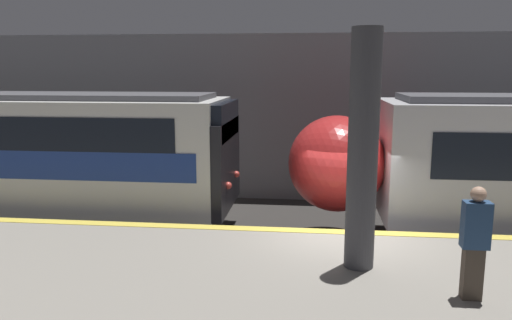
{
  "coord_description": "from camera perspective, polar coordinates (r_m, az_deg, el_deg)",
  "views": [
    {
      "loc": [
        -0.69,
        -10.25,
        4.35
      ],
      "look_at": [
        -1.93,
        0.88,
        2.31
      ],
      "focal_mm": 35.0,
      "sensor_mm": 36.0,
      "label": 1
    }
  ],
  "objects": [
    {
      "name": "platform",
      "position": [
        8.74,
        10.66,
        -15.99
      ],
      "size": [
        40.0,
        4.87,
        1.02
      ],
      "color": "gray",
      "rests_on": "ground"
    },
    {
      "name": "support_pillar_near",
      "position": [
        8.44,
        12.11,
        0.98
      ],
      "size": [
        0.5,
        0.5,
        4.02
      ],
      "color": "#47474C",
      "rests_on": "platform"
    },
    {
      "name": "station_rear_barrier",
      "position": [
        16.6,
        8.76,
        4.67
      ],
      "size": [
        50.0,
        0.15,
        5.49
      ],
      "color": "gray",
      "rests_on": "ground"
    },
    {
      "name": "person_waiting",
      "position": [
        7.99,
        23.72,
        -8.4
      ],
      "size": [
        0.38,
        0.24,
        1.7
      ],
      "color": "#473D33",
      "rests_on": "platform"
    },
    {
      "name": "ground_plane",
      "position": [
        11.15,
        9.65,
        -12.78
      ],
      "size": [
        120.0,
        120.0,
        0.0
      ],
      "primitive_type": "plane",
      "color": "#33302D"
    }
  ]
}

